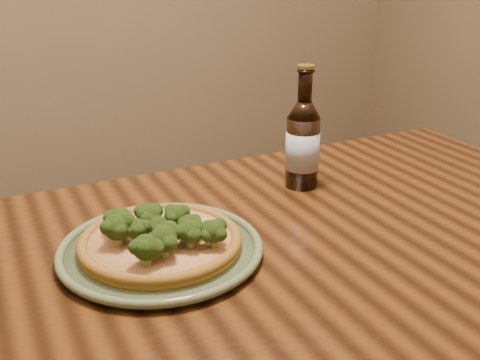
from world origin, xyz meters
name	(u,v)px	position (x,y,z in m)	size (l,w,h in m)	color
table	(230,327)	(0.00, 0.10, 0.66)	(1.60, 0.90, 0.75)	#45250E
plate	(161,249)	(-0.07, 0.20, 0.76)	(0.32, 0.32, 0.02)	#5E6E4B
pizza	(160,239)	(-0.07, 0.20, 0.78)	(0.26, 0.26, 0.07)	#8B5F1F
beer_bottle	(303,143)	(0.28, 0.35, 0.84)	(0.07, 0.07, 0.25)	black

